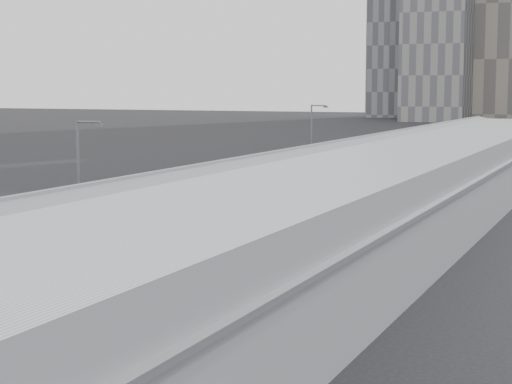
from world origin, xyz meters
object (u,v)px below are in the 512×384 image
Objects in this scene: bus_2 at (41,288)px; bus_5 at (324,191)px; shipping_container at (362,161)px; bus_7 at (390,169)px; street_lamp_far at (313,141)px; bus_8 at (421,159)px; suv at (401,157)px; bus_6 at (358,179)px; bus_4 at (252,213)px; street_lamp_near at (81,181)px; bus_9 at (439,154)px; bus_3 at (179,238)px.

bus_5 reaches higher than bus_2.
bus_5 is 2.27× the size of shipping_container.
bus_5 reaches higher than shipping_container.
street_lamp_far is at bearing -121.98° from bus_7.
bus_8 reaches higher than shipping_container.
suv is at bearing 92.18° from bus_2.
suv is (-5.73, 40.94, -0.74)m from bus_6.
bus_2 is at bearing -84.45° from bus_6.
street_lamp_near is (-5.74, -14.62, 3.71)m from bus_4.
street_lamp_near is at bearing -89.38° from street_lamp_far.
street_lamp_far is (-0.49, 45.32, 0.12)m from street_lamp_near.
street_lamp_far is at bearing -82.27° from suv.
bus_8 reaches higher than suv.
bus_9 is at bearing 85.31° from bus_4.
shipping_container is at bearing -84.65° from suv.
bus_4 reaches higher than bus_9.
bus_3 is 0.90× the size of bus_4.
bus_4 reaches higher than bus_5.
bus_3 is 43.12m from street_lamp_far.
bus_3 is at bearing -90.93° from bus_5.
shipping_container is at bearing 110.57° from bus_6.
shipping_container is (-7.10, 35.73, -0.16)m from bus_5.
bus_9 is at bearing 88.64° from bus_2.
bus_4 is 52.20m from shipping_container.
bus_9 is (0.25, 40.99, -0.11)m from bus_6.
bus_6 is (-0.16, 40.28, 0.11)m from bus_3.
street_lamp_near is (-5.47, -56.81, 3.85)m from bus_7.
bus_9 is 1.97× the size of suv.
bus_3 is 7.49m from street_lamp_near.
bus_6 is 24.17m from shipping_container.
bus_8 is (-0.44, 83.97, 0.11)m from bus_2.
street_lamp_near is at bearing -158.35° from bus_3.
bus_3 is (-0.69, 15.42, -0.02)m from bus_2.
street_lamp_near reaches higher than bus_5.
bus_4 is at bearing -88.35° from bus_9.
shipping_container is at bearing -148.72° from bus_8.
street_lamp_near is at bearing -99.05° from bus_8.
bus_2 is at bearing -85.07° from shipping_container.
suv is at bearing 89.51° from bus_3.
bus_8 is at bearing 83.31° from bus_7.
bus_2 is at bearing -93.76° from bus_7.
street_lamp_near is at bearing -81.65° from suv.
bus_2 is 0.92× the size of bus_8.
street_lamp_near is at bearing -92.72° from bus_6.
bus_2 is at bearing -89.79° from bus_5.
shipping_container is at bearing 100.94° from bus_5.
bus_4 is 1.46× the size of street_lamp_near.
bus_7 is at bearing 85.77° from bus_4.
bus_9 is at bearing 86.03° from street_lamp_near.
bus_4 is 42.20m from bus_7.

